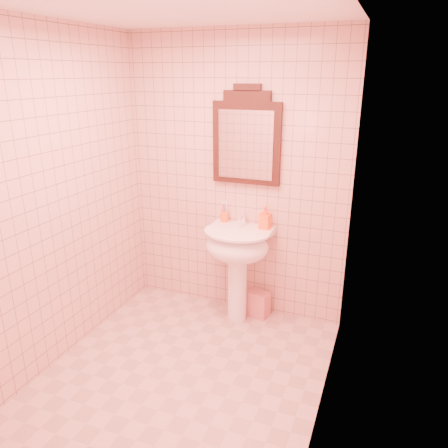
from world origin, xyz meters
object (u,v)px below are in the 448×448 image
at_px(pedestal_sink, 237,252).
at_px(toothbrush_cup, 225,217).
at_px(towel, 258,304).
at_px(mirror, 246,139).
at_px(soap_dispenser, 265,218).

relative_size(pedestal_sink, toothbrush_cup, 5.03).
distance_m(toothbrush_cup, towel, 0.87).
bearing_deg(mirror, towel, -25.88).
distance_m(toothbrush_cup, soap_dispenser, 0.40).
xyz_separation_m(mirror, soap_dispenser, (0.20, -0.07, -0.65)).
relative_size(pedestal_sink, towel, 3.57).
height_order(pedestal_sink, soap_dispenser, soap_dispenser).
relative_size(toothbrush_cup, soap_dispenser, 0.85).
relative_size(toothbrush_cup, towel, 0.71).
xyz_separation_m(mirror, towel, (0.17, -0.08, -1.49)).
bearing_deg(toothbrush_cup, pedestal_sink, -43.53).
distance_m(pedestal_sink, toothbrush_cup, 0.36).
height_order(pedestal_sink, toothbrush_cup, toothbrush_cup).
height_order(toothbrush_cup, soap_dispenser, soap_dispenser).
bearing_deg(mirror, soap_dispenser, -18.29).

